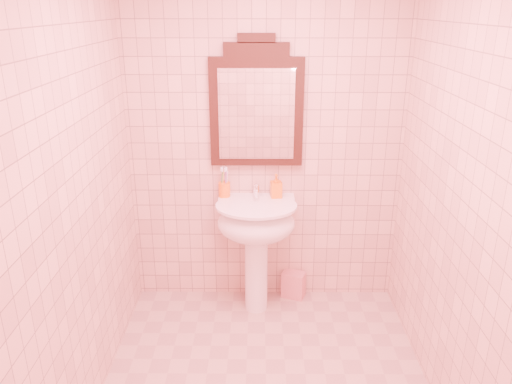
{
  "coord_description": "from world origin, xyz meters",
  "views": [
    {
      "loc": [
        -0.05,
        -2.41,
        2.19
      ],
      "look_at": [
        -0.07,
        0.55,
        1.08
      ],
      "focal_mm": 35.0,
      "sensor_mm": 36.0,
      "label": 1
    }
  ],
  "objects_px": {
    "pedestal_sink": "(256,230)",
    "soap_dispenser": "(276,186)",
    "toothbrush_cup": "(224,189)",
    "towel": "(293,285)",
    "mirror": "(256,107)"
  },
  "relations": [
    {
      "from": "mirror",
      "to": "soap_dispenser",
      "type": "bearing_deg",
      "value": -22.3
    },
    {
      "from": "toothbrush_cup",
      "to": "soap_dispenser",
      "type": "relative_size",
      "value": 1.13
    },
    {
      "from": "toothbrush_cup",
      "to": "towel",
      "type": "bearing_deg",
      "value": 1.48
    },
    {
      "from": "towel",
      "to": "soap_dispenser",
      "type": "bearing_deg",
      "value": -169.88
    },
    {
      "from": "soap_dispenser",
      "to": "towel",
      "type": "xyz_separation_m",
      "value": [
        0.15,
        0.03,
        -0.84
      ]
    },
    {
      "from": "pedestal_sink",
      "to": "towel",
      "type": "height_order",
      "value": "pedestal_sink"
    },
    {
      "from": "pedestal_sink",
      "to": "toothbrush_cup",
      "type": "xyz_separation_m",
      "value": [
        -0.24,
        0.16,
        0.26
      ]
    },
    {
      "from": "pedestal_sink",
      "to": "toothbrush_cup",
      "type": "distance_m",
      "value": 0.38
    },
    {
      "from": "pedestal_sink",
      "to": "mirror",
      "type": "xyz_separation_m",
      "value": [
        -0.0,
        0.2,
        0.86
      ]
    },
    {
      "from": "mirror",
      "to": "toothbrush_cup",
      "type": "xyz_separation_m",
      "value": [
        -0.24,
        -0.05,
        -0.6
      ]
    },
    {
      "from": "pedestal_sink",
      "to": "soap_dispenser",
      "type": "bearing_deg",
      "value": 44.43
    },
    {
      "from": "soap_dispenser",
      "to": "mirror",
      "type": "bearing_deg",
      "value": 149.6
    },
    {
      "from": "mirror",
      "to": "soap_dispenser",
      "type": "distance_m",
      "value": 0.59
    },
    {
      "from": "soap_dispenser",
      "to": "towel",
      "type": "distance_m",
      "value": 0.86
    },
    {
      "from": "toothbrush_cup",
      "to": "towel",
      "type": "relative_size",
      "value": 0.94
    }
  ]
}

